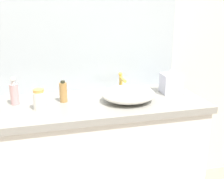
{
  "coord_description": "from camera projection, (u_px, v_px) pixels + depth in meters",
  "views": [
    {
      "loc": [
        -0.3,
        -1.28,
        1.49
      ],
      "look_at": [
        0.12,
        0.38,
        0.96
      ],
      "focal_mm": 44.7,
      "sensor_mm": 36.0,
      "label": 1
    }
  ],
  "objects": [
    {
      "name": "bathroom_wall_rear",
      "position": [
        83.0,
        31.0,
        1.98
      ],
      "size": [
        6.0,
        0.06,
        2.6
      ],
      "primitive_type": "cube",
      "color": "silver",
      "rests_on": "ground"
    },
    {
      "name": "vanity_counter",
      "position": [
        97.0,
        161.0,
        1.94
      ],
      "size": [
        1.42,
        0.57,
        0.88
      ],
      "color": "white",
      "rests_on": "ground"
    },
    {
      "name": "wall_mirror_panel",
      "position": [
        86.0,
        8.0,
        1.9
      ],
      "size": [
        1.33,
        0.01,
        1.16
      ],
      "primitive_type": "cube",
      "color": "#B2BCC6",
      "rests_on": "vanity_counter"
    },
    {
      "name": "sink_basin",
      "position": [
        129.0,
        94.0,
        1.8
      ],
      "size": [
        0.35,
        0.3,
        0.1
      ],
      "primitive_type": "ellipsoid",
      "color": "white",
      "rests_on": "vanity_counter"
    },
    {
      "name": "faucet",
      "position": [
        121.0,
        82.0,
        1.94
      ],
      "size": [
        0.03,
        0.13,
        0.15
      ],
      "color": "gold",
      "rests_on": "vanity_counter"
    },
    {
      "name": "soap_dispenser",
      "position": [
        14.0,
        93.0,
        1.74
      ],
      "size": [
        0.05,
        0.05,
        0.18
      ],
      "color": "#D1A1A5",
      "rests_on": "vanity_counter"
    },
    {
      "name": "lotion_bottle",
      "position": [
        63.0,
        92.0,
        1.79
      ],
      "size": [
        0.05,
        0.05,
        0.14
      ],
      "color": "#B58447",
      "rests_on": "vanity_counter"
    },
    {
      "name": "perfume_bottle",
      "position": [
        39.0,
        100.0,
        1.66
      ],
      "size": [
        0.07,
        0.07,
        0.13
      ],
      "color": "white",
      "rests_on": "vanity_counter"
    },
    {
      "name": "tissue_box",
      "position": [
        171.0,
        82.0,
        1.97
      ],
      "size": [
        0.14,
        0.14,
        0.18
      ],
      "color": "silver",
      "rests_on": "vanity_counter"
    }
  ]
}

